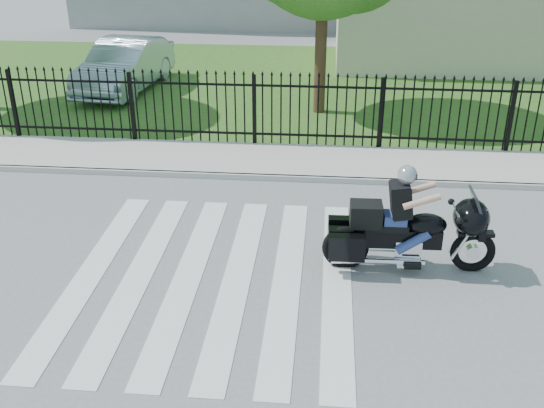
{
  "coord_description": "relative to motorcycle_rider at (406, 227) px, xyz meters",
  "views": [
    {
      "loc": [
        1.73,
        -8.61,
        5.49
      ],
      "look_at": [
        0.9,
        0.73,
        1.0
      ],
      "focal_mm": 42.0,
      "sensor_mm": 36.0,
      "label": 1
    }
  ],
  "objects": [
    {
      "name": "sidewalk",
      "position": [
        -3.06,
        4.44,
        -0.7
      ],
      "size": [
        40.0,
        2.0,
        0.12
      ],
      "primitive_type": "cube",
      "color": "#ADAAA3",
      "rests_on": "ground"
    },
    {
      "name": "motorcycle_rider",
      "position": [
        0.0,
        0.0,
        0.0
      ],
      "size": [
        2.8,
        0.85,
        1.85
      ],
      "rotation": [
        0.0,
        0.0,
        0.02
      ],
      "color": "black",
      "rests_on": "ground"
    },
    {
      "name": "ground",
      "position": [
        -3.06,
        -0.56,
        -0.76
      ],
      "size": [
        120.0,
        120.0,
        0.0
      ],
      "primitive_type": "plane",
      "color": "slate",
      "rests_on": "ground"
    },
    {
      "name": "building_low",
      "position": [
        3.94,
        15.44,
        0.99
      ],
      "size": [
        10.0,
        6.0,
        3.5
      ],
      "primitive_type": "cube",
      "color": "beige",
      "rests_on": "ground"
    },
    {
      "name": "crosswalk",
      "position": [
        -3.06,
        -0.56,
        -0.75
      ],
      "size": [
        5.0,
        5.5,
        0.01
      ],
      "primitive_type": null,
      "color": "silver",
      "rests_on": "ground"
    },
    {
      "name": "parked_car",
      "position": [
        -7.71,
        10.22,
        0.04
      ],
      "size": [
        2.14,
        4.9,
        1.57
      ],
      "primitive_type": "imported",
      "rotation": [
        0.0,
        0.0,
        -0.1
      ],
      "color": "#9CB0C5",
      "rests_on": "grass_strip"
    },
    {
      "name": "grass_strip",
      "position": [
        -3.06,
        11.44,
        -0.75
      ],
      "size": [
        40.0,
        12.0,
        0.02
      ],
      "primitive_type": "cube",
      "color": "#26541C",
      "rests_on": "ground"
    },
    {
      "name": "iron_fence",
      "position": [
        -3.06,
        5.44,
        0.14
      ],
      "size": [
        26.0,
        0.04,
        1.8
      ],
      "color": "black",
      "rests_on": "ground"
    },
    {
      "name": "curb",
      "position": [
        -3.06,
        3.44,
        -0.7
      ],
      "size": [
        40.0,
        0.12,
        0.12
      ],
      "primitive_type": "cube",
      "color": "#ADAAA3",
      "rests_on": "ground"
    }
  ]
}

